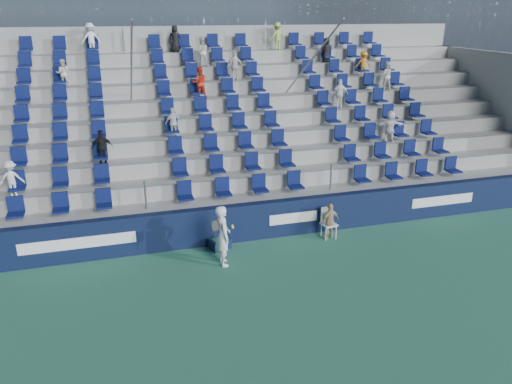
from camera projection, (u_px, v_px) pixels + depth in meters
ground at (279, 290)px, 12.95m from camera, size 70.00×70.00×0.00m
sponsor_wall at (247, 222)px, 15.58m from camera, size 24.00×0.32×1.20m
grandstand at (213, 136)px, 19.64m from camera, size 24.00×8.17×6.63m
tennis_player at (223, 235)px, 13.96m from camera, size 0.69×0.66×1.78m
line_judge_chair at (328, 220)px, 15.81m from camera, size 0.51×0.52×0.99m
line_judge at (330, 221)px, 15.66m from camera, size 0.74×0.43×1.18m
ball_bin at (220, 243)px, 15.12m from camera, size 0.69×0.56×0.34m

